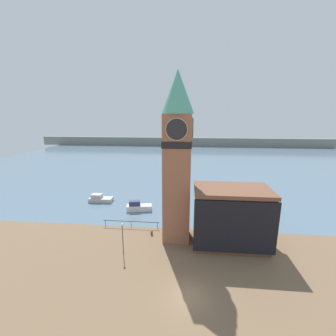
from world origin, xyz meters
TOP-DOWN VIEW (x-y plane):
  - ground_plane at (0.00, 0.00)m, footprint 160.00×160.00m
  - water at (0.00, 73.80)m, footprint 160.00×120.00m
  - far_shoreline at (0.00, 113.80)m, footprint 180.00×3.00m
  - pier_railing at (-9.22, 13.55)m, footprint 9.24×0.08m
  - clock_tower at (-1.70, 11.21)m, footprint 4.35×4.35m
  - pier_building at (5.91, 10.38)m, footprint 10.42×6.46m
  - boat_near at (-9.54, 20.20)m, footprint 4.90×2.33m
  - boat_far at (-18.63, 24.01)m, footprint 4.84×2.10m
  - mooring_bollard_near at (-5.51, 11.54)m, footprint 0.37×0.37m
  - lamp_post at (-8.45, 6.49)m, footprint 0.32×0.32m

SIDE VIEW (x-z plane):
  - water at x=0.00m, z-range 0.00..0.00m
  - ground_plane at x=0.00m, z-range 0.00..0.00m
  - mooring_bollard_near at x=-5.51m, z-range 0.02..0.70m
  - boat_far at x=-18.63m, z-range -0.21..1.41m
  - boat_near at x=-9.54m, z-range -0.25..1.73m
  - pier_railing at x=-9.22m, z-range 0.40..1.49m
  - far_shoreline at x=0.00m, z-range 0.00..5.00m
  - lamp_post at x=-8.45m, z-range 0.82..5.13m
  - pier_building at x=5.91m, z-range 0.02..8.21m
  - clock_tower at x=-1.70m, z-range 0.73..24.29m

